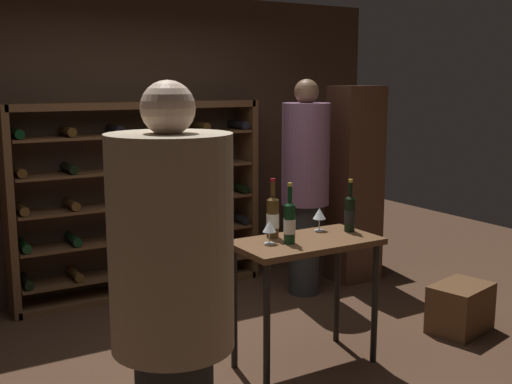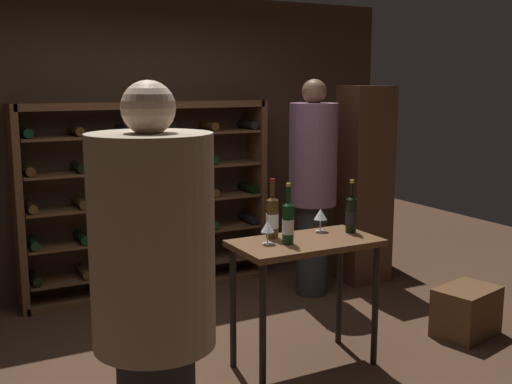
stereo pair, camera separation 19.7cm
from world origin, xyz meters
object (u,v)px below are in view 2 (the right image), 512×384
person_guest_blue_shirt (313,178)px  wine_rack (147,199)px  person_guest_plum_blouse (154,292)px  wine_bottle_black_capsule (288,222)px  tasting_table (305,259)px  wine_bottle_amber_reserve (351,214)px  wine_glass_stemmed_left (268,227)px  wine_crate (466,311)px  display_cabinet (364,185)px  wine_glass_stemmed_center (320,215)px  wine_bottle_gold_foil (272,217)px

person_guest_blue_shirt → wine_rack: bearing=-34.5°
person_guest_plum_blouse → wine_bottle_black_capsule: (1.22, 0.96, -0.03)m
wine_rack → tasting_table: 2.02m
tasting_table → wine_bottle_amber_reserve: bearing=5.1°
tasting_table → wine_glass_stemmed_left: wine_glass_stemmed_left is taller
wine_crate → wine_rack: bearing=130.3°
wine_bottle_black_capsule → display_cabinet: bearing=39.2°
wine_glass_stemmed_center → wine_glass_stemmed_left: (-0.49, -0.13, -0.01)m
wine_bottle_amber_reserve → wine_bottle_black_capsule: size_ratio=0.93×
person_guest_blue_shirt → wine_bottle_black_capsule: person_guest_blue_shirt is taller
display_cabinet → wine_bottle_gold_foil: bearing=-145.1°
wine_rack → wine_crate: bearing=-49.7°
wine_bottle_black_capsule → person_guest_blue_shirt: bearing=51.1°
person_guest_blue_shirt → wine_bottle_gold_foil: (-1.01, -1.05, -0.05)m
wine_crate → wine_bottle_black_capsule: 1.73m
wine_rack → wine_bottle_gold_foil: 1.84m
wine_crate → display_cabinet: bearing=84.7°
person_guest_blue_shirt → wine_glass_stemmed_left: person_guest_blue_shirt is taller
display_cabinet → wine_bottle_black_capsule: size_ratio=4.72×
person_guest_plum_blouse → wine_crate: size_ratio=3.97×
person_guest_plum_blouse → display_cabinet: bearing=-58.2°
tasting_table → display_cabinet: display_cabinet is taller
tasting_table → wine_crate: tasting_table is taller
person_guest_blue_shirt → wine_bottle_black_capsule: bearing=47.7°
wine_bottle_amber_reserve → wine_bottle_black_capsule: wine_bottle_black_capsule is taller
wine_rack → wine_glass_stemmed_left: size_ratio=14.94×
wine_rack → display_cabinet: (1.92, -0.66, 0.07)m
wine_rack → display_cabinet: 2.03m
person_guest_plum_blouse → wine_glass_stemmed_center: size_ratio=11.93×
display_cabinet → wine_glass_stemmed_center: (-1.28, -1.16, 0.06)m
wine_rack → wine_bottle_amber_reserve: wine_rack is taller
wine_crate → wine_bottle_gold_foil: bearing=169.2°
person_guest_blue_shirt → person_guest_plum_blouse: person_guest_blue_shirt is taller
wine_rack → wine_crate: wine_rack is taller
wine_glass_stemmed_center → person_guest_plum_blouse: bearing=-144.4°
display_cabinet → wine_rack: bearing=161.2°
person_guest_blue_shirt → wine_bottle_amber_reserve: 1.26m
tasting_table → person_guest_plum_blouse: person_guest_plum_blouse is taller
person_guest_plum_blouse → wine_glass_stemmed_left: (1.10, 1.01, -0.06)m
wine_bottle_black_capsule → wine_bottle_amber_reserve: bearing=6.4°
wine_glass_stemmed_center → wine_crate: bearing=-14.2°
wine_crate → wine_bottle_gold_foil: (-1.53, 0.29, 0.83)m
person_guest_blue_shirt → wine_bottle_gold_foil: 1.46m
wine_crate → wine_glass_stemmed_left: 1.83m
wine_rack → wine_bottle_amber_reserve: (0.81, -1.94, 0.15)m
wine_bottle_amber_reserve → tasting_table: bearing=-174.9°
wine_bottle_amber_reserve → wine_bottle_gold_foil: (-0.55, 0.12, 0.01)m
wine_rack → wine_crate: 2.85m
person_guest_blue_shirt → person_guest_plum_blouse: size_ratio=1.01×
wine_glass_stemmed_center → wine_glass_stemmed_left: wine_glass_stemmed_center is taller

